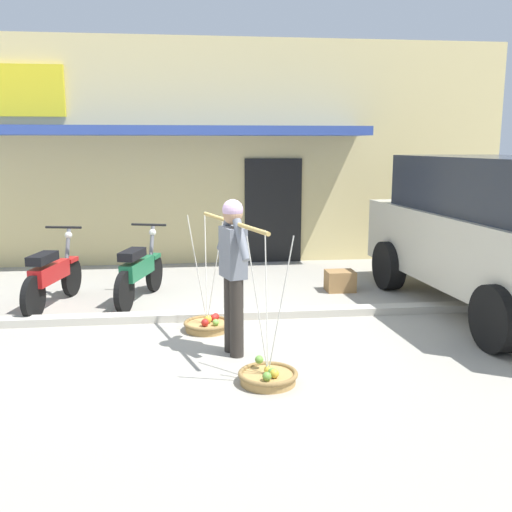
% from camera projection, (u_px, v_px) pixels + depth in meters
% --- Properties ---
extents(ground_plane, '(90.00, 90.00, 0.00)m').
position_uv_depth(ground_plane, '(228.00, 335.00, 6.98)').
color(ground_plane, '#9E998C').
extents(sidewalk_curb, '(20.00, 0.24, 0.10)m').
position_uv_depth(sidewalk_curb, '(224.00, 315.00, 7.66)').
color(sidewalk_curb, '#BAB4A5').
rests_on(sidewalk_curb, ground).
extents(fruit_vendor, '(0.57, 1.70, 1.70)m').
position_uv_depth(fruit_vendor, '(233.00, 266.00, 6.19)').
color(fruit_vendor, '#2D2823').
rests_on(fruit_vendor, ground).
extents(fruit_basket_left_side, '(0.58, 0.58, 1.45)m').
position_uv_depth(fruit_basket_left_side, '(268.00, 375.00, 5.57)').
color(fruit_basket_left_side, '#B2894C').
rests_on(fruit_basket_left_side, ground).
extents(fruit_basket_right_side, '(0.58, 0.58, 1.45)m').
position_uv_depth(fruit_basket_right_side, '(207.00, 324.00, 7.16)').
color(fruit_basket_right_side, '#B2894C').
rests_on(fruit_basket_right_side, ground).
extents(motorcycle_nearest_shop, '(0.59, 1.80, 1.09)m').
position_uv_depth(motorcycle_nearest_shop, '(52.00, 276.00, 8.12)').
color(motorcycle_nearest_shop, black).
rests_on(motorcycle_nearest_shop, ground).
extents(motorcycle_second_in_row, '(0.67, 1.77, 1.09)m').
position_uv_depth(motorcycle_second_in_row, '(139.00, 271.00, 8.40)').
color(motorcycle_second_in_row, black).
rests_on(motorcycle_second_in_row, ground).
extents(parked_truck, '(2.42, 4.93, 2.10)m').
position_uv_depth(parked_truck, '(504.00, 230.00, 7.77)').
color(parked_truck, beige).
rests_on(parked_truck, ground).
extents(storefront_building, '(13.00, 6.00, 4.20)m').
position_uv_depth(storefront_building, '(173.00, 152.00, 13.24)').
color(storefront_building, '#DBC684').
rests_on(storefront_building, ground).
extents(wooden_crate, '(0.44, 0.36, 0.32)m').
position_uv_depth(wooden_crate, '(340.00, 281.00, 9.09)').
color(wooden_crate, olive).
rests_on(wooden_crate, ground).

